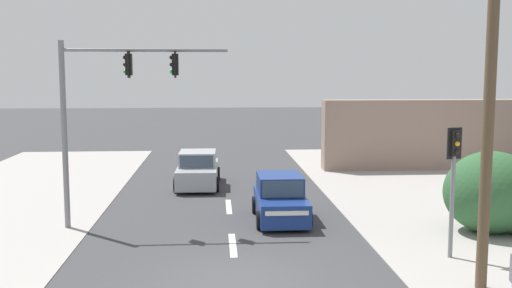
{
  "coord_description": "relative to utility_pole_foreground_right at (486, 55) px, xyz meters",
  "views": [
    {
      "loc": [
        -0.49,
        -13.98,
        5.03
      ],
      "look_at": [
        0.75,
        4.0,
        2.84
      ],
      "focal_mm": 42.0,
      "sensor_mm": 36.0,
      "label": 1
    }
  ],
  "objects": [
    {
      "name": "roadside_bush",
      "position": [
        2.7,
        4.69,
        -4.19
      ],
      "size": [
        3.1,
        2.66,
        2.58
      ],
      "color": "#2D5B33",
      "rests_on": "ground"
    },
    {
      "name": "ground_plane",
      "position": [
        -5.53,
        0.95,
        -5.4
      ],
      "size": [
        140.0,
        140.0,
        0.0
      ],
      "primitive_type": "plane",
      "color": "#3A3A3D"
    },
    {
      "name": "lane_dash_far",
      "position": [
        -5.53,
        8.95,
        -5.4
      ],
      "size": [
        0.2,
        2.4,
        0.01
      ],
      "primitive_type": "cube",
      "color": "silver",
      "rests_on": "ground"
    },
    {
      "name": "utility_pole_foreground_right",
      "position": [
        0.0,
        0.0,
        0.0
      ],
      "size": [
        3.78,
        0.57,
        10.07
      ],
      "color": "brown",
      "rests_on": "ground"
    },
    {
      "name": "hatchback_kerbside_parked",
      "position": [
        -3.83,
        6.84,
        -4.7
      ],
      "size": [
        1.78,
        3.64,
        1.53
      ],
      "color": "navy",
      "rests_on": "ground"
    },
    {
      "name": "shopfront_wall_far",
      "position": [
        5.47,
        16.95,
        -3.6
      ],
      "size": [
        12.0,
        1.0,
        3.6
      ],
      "primitive_type": "cube",
      "color": "gray",
      "rests_on": "ground"
    },
    {
      "name": "sedan_crossing_left",
      "position": [
        -6.79,
        13.08,
        -4.7
      ],
      "size": [
        1.96,
        4.27,
        1.56
      ],
      "color": "#A3A8AD",
      "rests_on": "ground"
    },
    {
      "name": "lane_dash_mid",
      "position": [
        -5.53,
        3.95,
        -5.4
      ],
      "size": [
        0.2,
        2.4,
        0.01
      ],
      "primitive_type": "cube",
      "color": "silver",
      "rests_on": "ground"
    },
    {
      "name": "pedestal_signal_right_kerb",
      "position": [
        0.32,
        2.31,
        -2.99
      ],
      "size": [
        0.43,
        0.31,
        3.56
      ],
      "color": "slate",
      "rests_on": "ground"
    },
    {
      "name": "traffic_signal_mast",
      "position": [
        -9.5,
        6.23,
        -1.26
      ],
      "size": [
        5.29,
        0.44,
        6.0
      ],
      "color": "slate",
      "rests_on": "ground"
    }
  ]
}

